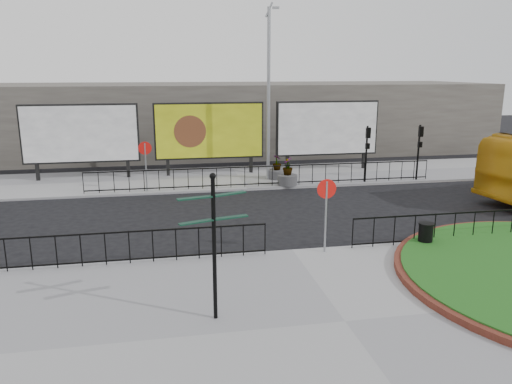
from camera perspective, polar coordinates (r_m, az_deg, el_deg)
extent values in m
plane|color=black|center=(16.96, 4.16, -6.95)|extent=(90.00, 90.00, 0.00)
cube|color=gray|center=(12.60, 10.13, -14.57)|extent=(30.00, 10.00, 0.12)
cube|color=gray|center=(28.26, -2.02, 1.68)|extent=(44.00, 6.00, 0.12)
cylinder|color=gray|center=(25.17, -12.47, 2.78)|extent=(0.07, 0.07, 2.40)
cylinder|color=red|center=(25.01, -12.58, 4.91)|extent=(0.64, 0.03, 0.64)
cylinder|color=white|center=(25.03, -12.58, 4.92)|extent=(0.50, 0.03, 0.50)
cylinder|color=gray|center=(16.45, 7.97, -2.86)|extent=(0.07, 0.07, 2.40)
cylinder|color=red|center=(16.21, 8.08, 0.36)|extent=(0.64, 0.03, 0.64)
cylinder|color=white|center=(16.23, 8.06, 0.38)|extent=(0.50, 0.03, 0.50)
cube|color=black|center=(29.61, -23.70, 2.18)|extent=(0.18, 0.18, 1.00)
cube|color=black|center=(28.89, -14.39, 2.66)|extent=(0.18, 0.18, 1.00)
cube|color=black|center=(28.85, -19.42, 6.32)|extent=(6.20, 0.25, 3.20)
cube|color=white|center=(28.70, -19.46, 6.28)|extent=(6.00, 0.06, 3.00)
cube|color=black|center=(28.83, -10.03, 2.85)|extent=(0.18, 0.18, 1.00)
cube|color=black|center=(29.26, -0.58, 3.23)|extent=(0.18, 0.18, 1.00)
cube|color=black|center=(28.64, -5.36, 6.99)|extent=(6.20, 0.25, 3.20)
cube|color=yellow|center=(28.48, -5.33, 6.95)|extent=(6.00, 0.06, 3.00)
cube|color=black|center=(29.71, 3.61, 3.37)|extent=(0.18, 0.18, 1.00)
cube|color=black|center=(31.23, 12.20, 3.59)|extent=(0.18, 0.18, 1.00)
cube|color=black|center=(30.10, 8.14, 7.24)|extent=(6.20, 0.25, 3.20)
cube|color=white|center=(29.95, 8.24, 7.20)|extent=(6.00, 0.06, 3.00)
cylinder|color=gray|center=(26.94, 1.44, 10.88)|extent=(0.18, 0.18, 9.00)
cylinder|color=gray|center=(27.07, 1.50, 20.12)|extent=(0.43, 0.10, 0.77)
cube|color=gray|center=(27.16, 2.27, 20.30)|extent=(0.35, 0.15, 0.12)
cylinder|color=black|center=(27.26, 12.48, 4.25)|extent=(0.10, 0.10, 3.00)
cube|color=black|center=(26.99, 12.71, 6.61)|extent=(0.22, 0.18, 0.55)
cube|color=black|center=(27.08, 12.63, 5.14)|extent=(0.20, 0.16, 0.30)
cylinder|color=black|center=(28.56, 18.05, 4.32)|extent=(0.10, 0.10, 3.00)
cube|color=black|center=(28.30, 18.34, 6.57)|extent=(0.22, 0.18, 0.55)
cube|color=black|center=(28.39, 18.23, 5.17)|extent=(0.20, 0.16, 0.30)
cube|color=#645F57|center=(37.71, -4.37, 8.47)|extent=(40.00, 10.00, 5.00)
cylinder|color=black|center=(11.86, -4.79, -6.68)|extent=(0.10, 0.10, 3.48)
sphere|color=black|center=(11.36, -4.97, 1.83)|extent=(0.15, 0.15, 0.15)
cube|color=#0D3122|center=(11.35, -7.01, -0.69)|extent=(0.83, 0.32, 0.03)
cube|color=#0D3122|center=(11.66, -3.02, -0.20)|extent=(0.82, 0.43, 0.03)
cube|color=#0D3122|center=(11.46, -6.86, -3.44)|extent=(0.82, 0.40, 0.03)
cube|color=#0D3122|center=(11.75, -2.85, -2.91)|extent=(0.83, 0.32, 0.03)
cylinder|color=black|center=(17.92, 18.80, -4.77)|extent=(0.48, 0.48, 0.80)
cylinder|color=black|center=(17.79, 18.91, -3.46)|extent=(0.52, 0.52, 0.05)
cylinder|color=#4C4C4F|center=(27.60, 2.40, 2.04)|extent=(0.95, 0.95, 0.50)
imported|color=#194F15|center=(27.47, 2.42, 3.40)|extent=(0.64, 0.64, 0.84)
cylinder|color=#4C4C4F|center=(26.12, 3.62, 1.39)|extent=(1.03, 1.03, 0.54)
imported|color=#194F15|center=(25.98, 3.64, 2.96)|extent=(0.54, 0.54, 0.92)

